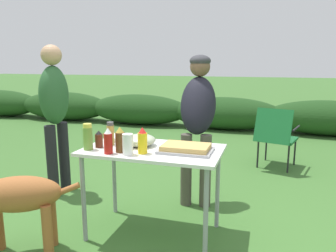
# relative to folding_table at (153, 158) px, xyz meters

# --- Properties ---
(ground_plane) EXTENTS (60.00, 60.00, 0.00)m
(ground_plane) POSITION_rel_folding_table_xyz_m (0.00, 0.00, -0.66)
(ground_plane) COLOR #3D6B2D
(shrub_hedge) EXTENTS (14.40, 0.90, 0.69)m
(shrub_hedge) POSITION_rel_folding_table_xyz_m (0.00, 4.58, -0.32)
(shrub_hedge) COLOR #1E4219
(shrub_hedge) RESTS_ON ground
(folding_table) EXTENTS (1.10, 0.64, 0.74)m
(folding_table) POSITION_rel_folding_table_xyz_m (0.00, 0.00, 0.00)
(folding_table) COLOR silver
(folding_table) RESTS_ON ground
(food_tray) EXTENTS (0.41, 0.29, 0.06)m
(food_tray) POSITION_rel_folding_table_xyz_m (0.28, -0.01, 0.10)
(food_tray) COLOR #9E9EA3
(food_tray) RESTS_ON folding_table
(plate_stack) EXTENTS (0.22, 0.22, 0.04)m
(plate_stack) POSITION_rel_folding_table_xyz_m (-0.40, 0.17, 0.10)
(plate_stack) COLOR white
(plate_stack) RESTS_ON folding_table
(mixing_bowl) EXTENTS (0.26, 0.26, 0.10)m
(mixing_bowl) POSITION_rel_folding_table_xyz_m (-0.13, 0.05, 0.13)
(mixing_bowl) COLOR #ADBC99
(mixing_bowl) RESTS_ON folding_table
(paper_cup_stack) EXTENTS (0.08, 0.08, 0.16)m
(paper_cup_stack) POSITION_rel_folding_table_xyz_m (-0.12, -0.23, 0.16)
(paper_cup_stack) COLOR white
(paper_cup_stack) RESTS_ON folding_table
(relish_jar) EXTENTS (0.07, 0.07, 0.21)m
(relish_jar) POSITION_rel_folding_table_xyz_m (-0.48, -0.18, 0.18)
(relish_jar) COLOR olive
(relish_jar) RESTS_ON folding_table
(spice_jar) EXTENTS (0.06, 0.06, 0.19)m
(spice_jar) POSITION_rel_folding_table_xyz_m (-0.38, 0.01, 0.17)
(spice_jar) COLOR #B2893D
(spice_jar) RESTS_ON folding_table
(ketchup_bottle) EXTENTS (0.07, 0.07, 0.20)m
(ketchup_bottle) POSITION_rel_folding_table_xyz_m (-0.27, -0.24, 0.17)
(ketchup_bottle) COLOR red
(ketchup_bottle) RESTS_ON folding_table
(beer_bottle) EXTENTS (0.07, 0.07, 0.20)m
(beer_bottle) POSITION_rel_folding_table_xyz_m (-0.20, -0.17, 0.17)
(beer_bottle) COLOR brown
(beer_bottle) RESTS_ON folding_table
(bbq_sauce_bottle) EXTENTS (0.06, 0.06, 0.14)m
(bbq_sauce_bottle) POSITION_rel_folding_table_xyz_m (-0.43, -0.09, 0.14)
(bbq_sauce_bottle) COLOR #562314
(bbq_sauce_bottle) RESTS_ON folding_table
(mustard_bottle) EXTENTS (0.07, 0.07, 0.20)m
(mustard_bottle) POSITION_rel_folding_table_xyz_m (-0.03, -0.16, 0.17)
(mustard_bottle) COLOR yellow
(mustard_bottle) RESTS_ON folding_table
(standing_person_in_dark_puffer) EXTENTS (0.39, 0.48, 1.49)m
(standing_person_in_dark_puffer) POSITION_rel_folding_table_xyz_m (0.20, 0.75, 0.27)
(standing_person_in_dark_puffer) COLOR #4C473D
(standing_person_in_dark_puffer) RESTS_ON ground
(standing_person_in_olive_jacket) EXTENTS (0.28, 0.38, 1.60)m
(standing_person_in_olive_jacket) POSITION_rel_folding_table_xyz_m (-1.30, 0.55, 0.30)
(standing_person_in_olive_jacket) COLOR black
(standing_person_in_olive_jacket) RESTS_ON ground
(dog) EXTENTS (0.89, 0.53, 0.67)m
(dog) POSITION_rel_folding_table_xyz_m (-0.89, -0.59, -0.21)
(dog) COLOR #9E5B2D
(dog) RESTS_ON ground
(camp_chair_green_behind_table) EXTENTS (0.60, 0.69, 0.83)m
(camp_chair_green_behind_table) POSITION_rel_folding_table_xyz_m (0.98, 2.11, -0.20)
(camp_chair_green_behind_table) COLOR #19602D
(camp_chair_green_behind_table) RESTS_ON ground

